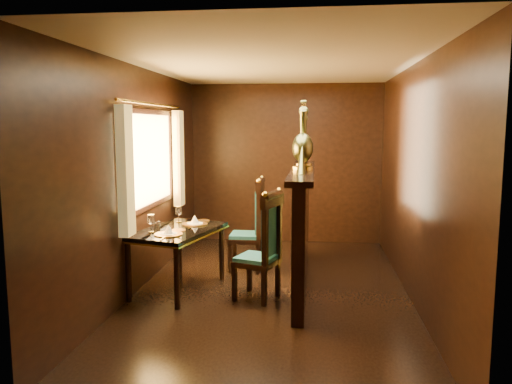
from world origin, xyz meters
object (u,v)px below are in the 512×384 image
dining_table (178,235)px  chair_right (255,222)px  peacock_right (304,138)px  peacock_left (303,135)px  chair_left (266,243)px

dining_table → chair_right: 1.17m
dining_table → peacock_right: 1.89m
dining_table → peacock_right: bearing=43.1°
dining_table → peacock_left: peacock_left is taller
chair_right → peacock_right: bearing=-13.5°
chair_right → peacock_left: peacock_left is taller
peacock_left → peacock_right: size_ratio=1.14×
chair_right → peacock_left: size_ratio=1.56×
chair_left → peacock_left: peacock_left is taller
chair_left → peacock_right: bearing=89.0°
peacock_right → chair_right: bearing=166.7°
dining_table → peacock_left: (1.38, 0.22, 1.11)m
chair_right → peacock_right: (0.62, -0.15, 1.07)m
chair_left → chair_right: bearing=122.5°
dining_table → peacock_left: bearing=23.7°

